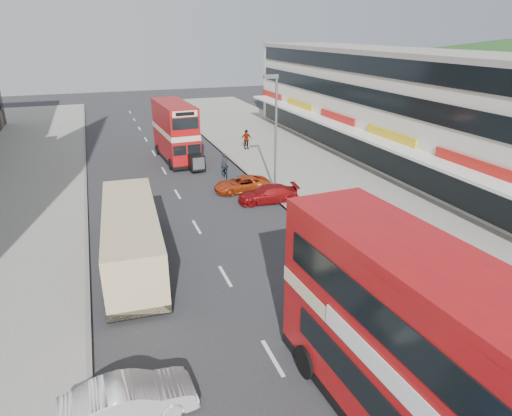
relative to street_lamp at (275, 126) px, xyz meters
name	(u,v)px	position (x,y,z in m)	size (l,w,h in m)	color
ground	(296,399)	(-6.52, -18.00, -4.78)	(160.00, 160.00, 0.00)	#28282B
road_surface	(178,194)	(-6.52, 2.00, -4.78)	(12.00, 90.00, 0.01)	#28282B
pavement_right	(328,176)	(5.48, 2.00, -4.71)	(12.00, 90.00, 0.15)	gray
kerb_left	(86,204)	(-12.62, 2.00, -4.71)	(0.20, 90.00, 0.16)	gray
kerb_right	(259,184)	(-0.42, 2.00, -4.71)	(0.20, 90.00, 0.16)	gray
commercial_row	(404,107)	(13.42, 4.00, -0.09)	(9.90, 46.20, 9.30)	beige
street_lamp	(275,126)	(0.00, 0.00, 0.00)	(1.00, 0.20, 8.12)	slate
bus_main	(406,344)	(-4.27, -19.90, -1.84)	(3.32, 10.20, 5.59)	black
bus_second	(175,132)	(-4.87, 10.90, -2.22)	(2.86, 8.89, 4.87)	black
coach	(132,236)	(-10.40, -7.34, -3.23)	(3.07, 10.07, 2.64)	black
car_left_front	(129,401)	(-11.49, -16.97, -4.14)	(1.37, 3.93, 1.30)	silver
car_right_a	(268,194)	(-1.09, -1.63, -4.20)	(1.63, 4.02, 1.17)	maroon
car_right_b	(242,184)	(-2.07, 1.00, -4.23)	(1.83, 3.98, 1.10)	#B73912
pedestrian_near	(331,205)	(1.45, -5.61, -3.84)	(0.58, 0.40, 1.59)	gray
pedestrian_far	(246,139)	(2.02, 12.05, -3.71)	(1.08, 0.45, 1.85)	gray
cyclist	(225,170)	(-2.34, 4.40, -4.13)	(0.82, 1.78, 1.98)	gray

